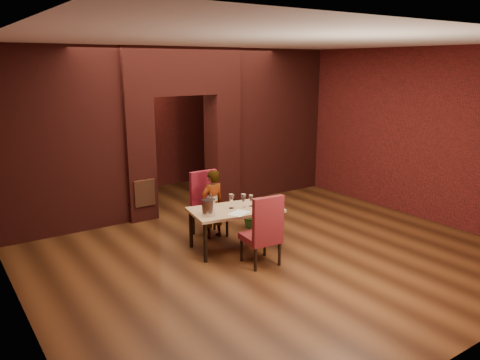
% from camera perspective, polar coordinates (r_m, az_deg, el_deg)
% --- Properties ---
extents(floor, '(8.00, 8.00, 0.00)m').
position_cam_1_polar(floor, '(8.04, -0.17, -7.05)').
color(floor, '#4A2712').
rests_on(floor, ground).
extents(ceiling, '(7.00, 8.00, 0.04)m').
position_cam_1_polar(ceiling, '(7.51, -0.19, 16.39)').
color(ceiling, silver).
rests_on(ceiling, ground).
extents(wall_back, '(7.00, 0.04, 3.20)m').
position_cam_1_polar(wall_back, '(11.11, -11.99, 7.04)').
color(wall_back, maroon).
rests_on(wall_back, ground).
extents(wall_front, '(7.00, 0.04, 3.20)m').
position_cam_1_polar(wall_front, '(4.94, 27.07, -2.65)').
color(wall_front, maroon).
rests_on(wall_front, ground).
extents(wall_left, '(0.04, 8.00, 3.20)m').
position_cam_1_polar(wall_left, '(6.37, -27.16, 0.79)').
color(wall_left, maroon).
rests_on(wall_left, ground).
extents(wall_right, '(0.04, 8.00, 3.20)m').
position_cam_1_polar(wall_right, '(9.99, 16.73, 6.00)').
color(wall_right, maroon).
rests_on(wall_right, ground).
extents(pillar_left, '(0.55, 0.55, 2.30)m').
position_cam_1_polar(pillar_left, '(9.00, -12.47, 2.53)').
color(pillar_left, maroon).
rests_on(pillar_left, ground).
extents(pillar_right, '(0.55, 0.55, 2.30)m').
position_cam_1_polar(pillar_right, '(9.85, -2.19, 3.82)').
color(pillar_right, maroon).
rests_on(pillar_right, ground).
extents(lintel, '(2.45, 0.55, 0.90)m').
position_cam_1_polar(lintel, '(9.22, -7.40, 13.03)').
color(lintel, maroon).
rests_on(lintel, ground).
extents(wing_wall_left, '(2.28, 0.35, 3.20)m').
position_cam_1_polar(wing_wall_left, '(8.50, -21.47, 4.32)').
color(wing_wall_left, maroon).
rests_on(wing_wall_left, ground).
extents(wing_wall_right, '(2.28, 0.35, 3.20)m').
position_cam_1_polar(wing_wall_right, '(10.60, 4.30, 6.97)').
color(wing_wall_right, maroon).
rests_on(wing_wall_right, ground).
extents(vent_panel, '(0.40, 0.03, 0.50)m').
position_cam_1_polar(vent_panel, '(8.87, -11.54, -1.58)').
color(vent_panel, '#9D4F2D').
rests_on(vent_panel, ground).
extents(rear_door, '(0.90, 0.08, 2.10)m').
position_cam_1_polar(rear_door, '(10.99, -13.65, 3.97)').
color(rear_door, black).
rests_on(rear_door, ground).
extents(rear_door_frame, '(1.02, 0.04, 2.22)m').
position_cam_1_polar(rear_door_frame, '(10.95, -13.57, 3.94)').
color(rear_door_frame, black).
rests_on(rear_door_frame, ground).
extents(dining_table, '(1.52, 1.02, 0.66)m').
position_cam_1_polar(dining_table, '(7.51, -0.57, -5.90)').
color(dining_table, tan).
rests_on(dining_table, ground).
extents(chair_far, '(0.51, 0.51, 1.11)m').
position_cam_1_polar(chair_far, '(7.99, -3.69, -3.02)').
color(chair_far, maroon).
rests_on(chair_far, ground).
extents(chair_near, '(0.53, 0.53, 1.07)m').
position_cam_1_polar(chair_near, '(6.88, 2.52, -5.99)').
color(chair_near, maroon).
rests_on(chair_near, ground).
extents(person_seated, '(0.45, 0.31, 1.18)m').
position_cam_1_polar(person_seated, '(7.89, -3.38, -2.96)').
color(person_seated, white).
rests_on(person_seated, ground).
extents(wine_glass_a, '(0.09, 0.09, 0.23)m').
position_cam_1_polar(wine_glass_a, '(7.38, -1.06, -2.61)').
color(wine_glass_a, white).
rests_on(wine_glass_a, dining_table).
extents(wine_glass_b, '(0.09, 0.09, 0.22)m').
position_cam_1_polar(wine_glass_b, '(7.42, 0.42, -2.56)').
color(wine_glass_b, white).
rests_on(wine_glass_b, dining_table).
extents(wine_glass_c, '(0.08, 0.08, 0.19)m').
position_cam_1_polar(wine_glass_c, '(7.50, 1.34, -2.53)').
color(wine_glass_c, white).
rests_on(wine_glass_c, dining_table).
extents(tasting_sheet, '(0.38, 0.34, 0.00)m').
position_cam_1_polar(tasting_sheet, '(7.17, -0.11, -4.06)').
color(tasting_sheet, silver).
rests_on(tasting_sheet, dining_table).
extents(wine_bucket, '(0.20, 0.20, 0.25)m').
position_cam_1_polar(wine_bucket, '(7.05, -3.86, -3.37)').
color(wine_bucket, '#BABBC2').
rests_on(wine_bucket, dining_table).
extents(water_bottle, '(0.07, 0.07, 0.28)m').
position_cam_1_polar(water_bottle, '(7.26, -3.60, -2.73)').
color(water_bottle, silver).
rests_on(water_bottle, dining_table).
extents(potted_plant, '(0.54, 0.53, 0.45)m').
position_cam_1_polar(potted_plant, '(8.50, 1.28, -4.25)').
color(potted_plant, '#2E6022').
rests_on(potted_plant, ground).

